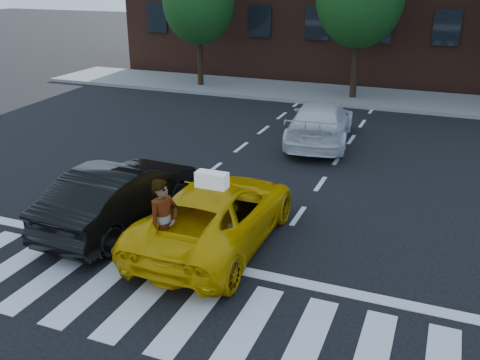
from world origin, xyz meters
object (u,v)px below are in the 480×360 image
object	(u,v)px
white_suv	(320,123)
taxi	(217,214)
black_sedan	(121,195)
woman	(164,226)
dog	(105,249)

from	to	relation	value
white_suv	taxi	bearing A→B (deg)	80.60
black_sedan	taxi	bearing A→B (deg)	-177.33
taxi	woman	size ratio (longest dim) A/B	2.58
taxi	white_suv	distance (m)	7.77
taxi	black_sedan	xyz separation A→B (m)	(-2.35, 0.00, 0.05)
woman	white_suv	bearing A→B (deg)	13.46
woman	dog	bearing A→B (deg)	108.88
woman	black_sedan	bearing A→B (deg)	71.83
woman	dog	size ratio (longest dim) A/B	3.55
dog	taxi	bearing A→B (deg)	13.11
dog	woman	bearing A→B (deg)	-23.71
taxi	white_suv	xyz separation A→B (m)	(0.31, 7.77, 0.02)
white_suv	dog	bearing A→B (deg)	69.69
woman	dog	world-z (taller)	woman
woman	dog	distance (m)	1.59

